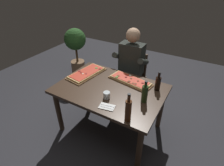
# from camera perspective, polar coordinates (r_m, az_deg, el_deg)

# --- Properties ---
(ground_plane) EXTENTS (6.40, 6.40, 0.00)m
(ground_plane) POSITION_cam_1_polar(r_m,az_deg,el_deg) (2.83, -0.53, -14.02)
(ground_plane) COLOR #2D2D33
(dining_table) EXTENTS (1.40, 0.96, 0.74)m
(dining_table) POSITION_cam_1_polar(r_m,az_deg,el_deg) (2.40, -0.60, -3.47)
(dining_table) COLOR #3D2B1E
(dining_table) RESTS_ON ground_plane
(pizza_rectangular_front) EXTENTS (0.65, 0.33, 0.05)m
(pizza_rectangular_front) POSITION_cam_1_polar(r_m,az_deg,el_deg) (2.48, 5.88, 0.83)
(pizza_rectangular_front) COLOR brown
(pizza_rectangular_front) RESTS_ON dining_table
(pizza_rectangular_left) EXTENTS (0.37, 0.62, 0.05)m
(pizza_rectangular_left) POSITION_cam_1_polar(r_m,az_deg,el_deg) (2.67, -8.16, 3.16)
(pizza_rectangular_left) COLOR olive
(pizza_rectangular_left) RESTS_ON dining_table
(wine_bottle_dark) EXTENTS (0.07, 0.07, 0.28)m
(wine_bottle_dark) POSITION_cam_1_polar(r_m,az_deg,el_deg) (2.08, 10.46, -3.35)
(wine_bottle_dark) COLOR #233819
(wine_bottle_dark) RESTS_ON dining_table
(oil_bottle_amber) EXTENTS (0.07, 0.07, 0.26)m
(oil_bottle_amber) POSITION_cam_1_polar(r_m,az_deg,el_deg) (2.33, 14.52, -0.03)
(oil_bottle_amber) COLOR black
(oil_bottle_amber) RESTS_ON dining_table
(vinegar_bottle_green) EXTENTS (0.07, 0.07, 0.34)m
(vinegar_bottle_green) POSITION_cam_1_polar(r_m,az_deg,el_deg) (1.81, 5.22, -8.61)
(vinegar_bottle_green) COLOR #47230F
(vinegar_bottle_green) RESTS_ON dining_table
(tumbler_near_camera) EXTENTS (0.08, 0.08, 0.09)m
(tumbler_near_camera) POSITION_cam_1_polar(r_m,az_deg,el_deg) (2.15, -1.71, -4.06)
(tumbler_near_camera) COLOR silver
(tumbler_near_camera) RESTS_ON dining_table
(napkin_cutlery_set) EXTENTS (0.20, 0.14, 0.01)m
(napkin_cutlery_set) POSITION_cam_1_polar(r_m,az_deg,el_deg) (2.04, -1.62, -7.63)
(napkin_cutlery_set) COLOR white
(napkin_cutlery_set) RESTS_ON dining_table
(diner_chair) EXTENTS (0.44, 0.44, 0.87)m
(diner_chair) POSITION_cam_1_polar(r_m,az_deg,el_deg) (3.15, 6.52, 2.55)
(diner_chair) COLOR #3D2B1E
(diner_chair) RESTS_ON ground_plane
(seated_diner) EXTENTS (0.53, 0.41, 1.33)m
(seated_diner) POSITION_cam_1_polar(r_m,az_deg,el_deg) (2.93, 5.84, 5.85)
(seated_diner) COLOR #23232D
(seated_diner) RESTS_ON ground_plane
(potted_plant_corner) EXTENTS (0.43, 0.43, 1.09)m
(potted_plant_corner) POSITION_cam_1_polar(r_m,az_deg,el_deg) (3.79, -11.46, 10.77)
(potted_plant_corner) COLOR #846042
(potted_plant_corner) RESTS_ON ground_plane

